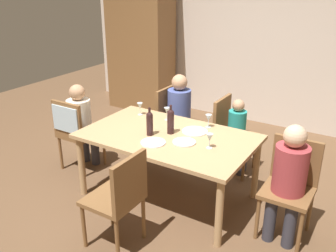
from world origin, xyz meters
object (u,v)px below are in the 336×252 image
(wine_bottle_tall_green, at_px, (171,121))
(wine_glass_near_right, at_px, (210,138))
(chair_near, at_px, (120,195))
(chair_far_left, at_px, (173,117))
(wine_glass_centre, at_px, (208,118))
(wine_glass_far, at_px, (140,106))
(person_man_bearded, at_px, (181,110))
(person_child_small, at_px, (238,130))
(chair_left_end, at_px, (73,127))
(wine_bottle_dark_red, at_px, (150,123))
(person_woman_host, at_px, (289,176))
(dining_table, at_px, (168,141))
(chair_right_end, at_px, (291,181))
(armoire_cabinet, at_px, (141,47))
(dinner_plate_guest_right, at_px, (195,131))
(dinner_plate_host, at_px, (153,143))
(chair_far_right, at_px, (230,130))
(person_man_guest, at_px, (81,120))
(dinner_plate_guest_left, at_px, (184,142))
(wine_glass_near_left, at_px, (167,111))

(wine_bottle_tall_green, distance_m, wine_glass_near_right, 0.51)
(chair_near, bearing_deg, chair_far_left, 17.35)
(wine_glass_centre, height_order, wine_glass_far, same)
(person_man_bearded, distance_m, person_child_small, 0.81)
(chair_left_end, distance_m, wine_bottle_dark_red, 1.15)
(person_woman_host, height_order, wine_bottle_tall_green, person_woman_host)
(dining_table, height_order, person_child_small, person_child_small)
(chair_right_end, relative_size, person_child_small, 0.98)
(dining_table, bearing_deg, wine_bottle_dark_red, -147.86)
(wine_bottle_dark_red, bearing_deg, chair_near, -73.24)
(armoire_cabinet, bearing_deg, dinner_plate_guest_right, -43.43)
(dinner_plate_host, bearing_deg, chair_far_right, 74.28)
(chair_right_end, relative_size, person_man_bearded, 0.82)
(wine_glass_centre, bearing_deg, dinner_plate_guest_right, -109.10)
(wine_glass_near_right, distance_m, dinner_plate_host, 0.57)
(chair_near, height_order, wine_bottle_dark_red, wine_bottle_dark_red)
(armoire_cabinet, xyz_separation_m, chair_near, (2.08, -3.21, -0.56))
(person_woman_host, bearing_deg, dinner_plate_guest_right, -12.76)
(dining_table, xyz_separation_m, chair_near, (0.09, -0.92, -0.13))
(person_man_guest, relative_size, wine_bottle_tall_green, 3.48)
(wine_glass_centre, bearing_deg, dinner_plate_guest_left, -92.93)
(wine_glass_centre, height_order, wine_glass_near_right, same)
(chair_right_end, relative_size, wine_bottle_tall_green, 2.94)
(wine_bottle_tall_green, xyz_separation_m, wine_glass_near_left, (-0.24, 0.31, -0.04))
(armoire_cabinet, relative_size, dinner_plate_host, 8.70)
(wine_glass_near_right, bearing_deg, chair_near, -115.86)
(chair_far_right, relative_size, wine_bottle_tall_green, 2.94)
(dining_table, relative_size, person_man_guest, 1.64)
(chair_left_end, relative_size, wine_glass_centre, 6.17)
(chair_far_right, xyz_separation_m, person_child_small, (0.11, -0.00, 0.03))
(chair_far_right, distance_m, wine_bottle_dark_red, 1.18)
(chair_far_left, bearing_deg, wine_glass_far, -10.65)
(chair_right_end, distance_m, person_man_bearded, 1.85)
(chair_far_left, height_order, wine_glass_near_right, chair_far_left)
(chair_right_end, distance_m, wine_glass_near_left, 1.56)
(dining_table, relative_size, person_child_small, 1.91)
(chair_right_end, xyz_separation_m, chair_far_right, (-0.96, 0.83, 0.00))
(wine_glass_near_left, bearing_deg, wine_glass_centre, 5.20)
(wine_glass_near_right, bearing_deg, wine_bottle_tall_green, 167.56)
(wine_bottle_dark_red, xyz_separation_m, wine_glass_centre, (0.43, 0.51, -0.03))
(person_man_guest, bearing_deg, wine_bottle_dark_red, -6.47)
(person_man_guest, distance_m, wine_glass_near_left, 1.11)
(chair_far_left, distance_m, chair_left_end, 1.31)
(person_man_guest, xyz_separation_m, person_child_small, (1.70, 0.90, -0.07))
(wine_glass_near_left, relative_size, dinner_plate_guest_left, 0.64)
(dinner_plate_guest_left, bearing_deg, wine_bottle_tall_green, 150.65)
(chair_far_right, bearing_deg, armoire_cabinet, -120.71)
(person_man_bearded, relative_size, dinner_plate_guest_right, 4.12)
(wine_bottle_tall_green, bearing_deg, person_man_guest, -178.84)
(wine_glass_near_right, relative_size, dinner_plate_guest_right, 0.55)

